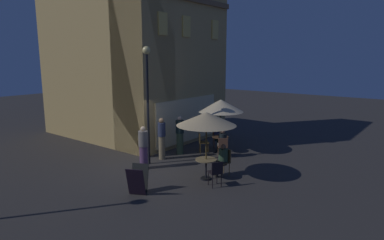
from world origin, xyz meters
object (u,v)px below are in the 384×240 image
patron_seated_1 (218,134)px  patron_seated_2 (222,158)px  patio_umbrella_1 (206,119)px  patio_umbrella_0 (221,106)px  cafe_chair_4 (216,171)px  patron_seated_0 (222,141)px  cafe_table_0 (220,141)px  street_lamp_near_corner (147,86)px  cafe_table_1 (206,164)px  patron_standing_4 (180,135)px  cafe_chair_1 (223,145)px  cafe_chair_2 (217,136)px  patron_standing_5 (162,138)px  patron_standing_3 (143,148)px  cafe_chair_0 (202,141)px  menu_sandwich_board (138,180)px  cafe_chair_3 (225,159)px

patron_seated_1 → patron_seated_2: patron_seated_1 is taller
patio_umbrella_1 → patron_seated_2: (0.65, -0.24, -1.50)m
patio_umbrella_0 → cafe_chair_4: (-3.49, -2.11, -1.59)m
patron_seated_0 → patron_seated_2: bearing=171.3°
cafe_table_0 → patron_seated_0: size_ratio=0.61×
street_lamp_near_corner → cafe_table_1: (0.01, -2.81, -2.61)m
patron_standing_4 → cafe_chair_1: bearing=112.5°
patio_umbrella_0 → cafe_chair_4: size_ratio=2.73×
cafe_chair_2 → cafe_table_1: bearing=-15.0°
cafe_chair_1 → patron_seated_2: 2.19m
cafe_chair_4 → patron_seated_1: bearing=-27.5°
street_lamp_near_corner → patio_umbrella_1: (0.01, -2.81, -0.98)m
patio_umbrella_0 → cafe_chair_2: (0.61, 0.57, -1.58)m
patio_umbrella_0 → patron_standing_5: patio_umbrella_0 is taller
patio_umbrella_0 → patron_standing_3: size_ratio=1.45×
cafe_chair_0 → cafe_chair_1: (-0.03, -1.13, -0.02)m
menu_sandwich_board → cafe_chair_1: bearing=-27.3°
cafe_chair_1 → patron_standing_5: bearing=90.6°
cafe_chair_2 → patron_standing_4: 2.05m
street_lamp_near_corner → patron_seated_0: (2.63, -1.82, -2.45)m
cafe_chair_1 → patron_standing_5: 2.62m
cafe_chair_4 → cafe_chair_2: bearing=-27.2°
menu_sandwich_board → cafe_chair_0: size_ratio=1.00×
cafe_table_0 → cafe_chair_2: size_ratio=0.82×
patron_standing_4 → cafe_table_0: bearing=136.4°
cafe_table_0 → patio_umbrella_1: size_ratio=0.31×
patron_seated_0 → cafe_chair_3: bearing=174.4°
patron_seated_2 → cafe_chair_4: bearing=43.4°
cafe_chair_0 → patron_standing_5: bearing=-157.3°
street_lamp_near_corner → patron_standing_4: street_lamp_near_corner is taller
menu_sandwich_board → patron_standing_4: size_ratio=0.53×
menu_sandwich_board → patron_seated_1: size_ratio=0.74×
street_lamp_near_corner → cafe_chair_0: size_ratio=5.15×
patron_seated_2 → patron_standing_5: bearing=-71.9°
patron_seated_1 → patron_seated_2: (-2.96, -2.15, -0.02)m
cafe_table_1 → cafe_chair_3: cafe_chair_3 is taller
patron_seated_0 → patron_seated_2: patron_seated_0 is taller
patron_seated_2 → patron_standing_5: size_ratio=0.66×
patio_umbrella_1 → patron_seated_1: size_ratio=1.96×
cafe_table_0 → patio_umbrella_1: patio_umbrella_1 is taller
patron_seated_1 → patron_seated_2: bearing=-7.3°
cafe_chair_3 → patio_umbrella_0: bearing=-122.7°
patron_seated_0 → patio_umbrella_0: bearing=-0.0°
cafe_table_0 → patron_seated_0: 0.67m
cafe_table_0 → cafe_chair_1: cafe_chair_1 is taller
cafe_chair_0 → patio_umbrella_0: bearing=0.0°
patio_umbrella_1 → cafe_chair_3: (0.79, -0.30, -1.58)m
cafe_table_1 → patio_umbrella_1: size_ratio=0.31×
menu_sandwich_board → patron_standing_3: bearing=14.7°
cafe_chair_0 → patron_standing_3: patron_standing_3 is taller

